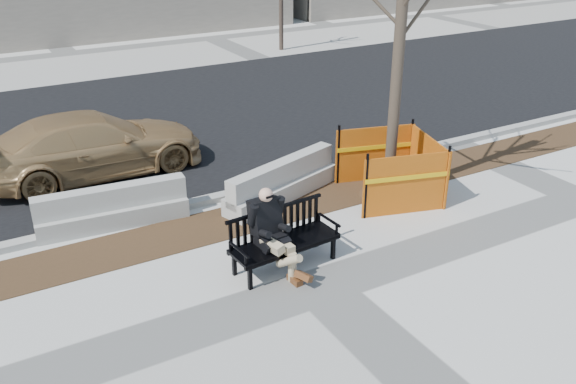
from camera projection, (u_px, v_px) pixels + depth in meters
name	position (u px, v px, depth m)	size (l,w,h in m)	color
ground	(319.00, 286.00, 9.43)	(120.00, 120.00, 0.00)	beige
mulch_strip	(245.00, 218.00, 11.48)	(40.00, 1.20, 0.02)	#47301C
asphalt_street	(143.00, 124.00, 16.35)	(60.00, 10.40, 0.01)	black
curb	(224.00, 196.00, 12.20)	(60.00, 0.25, 0.12)	#9E9B93
bench	(285.00, 266.00, 9.95)	(1.83, 0.66, 0.98)	black
seated_man	(271.00, 270.00, 9.86)	(0.61, 1.01, 1.42)	black
tree_fence	(388.00, 195.00, 12.37)	(2.58, 2.58, 6.45)	orange
sedan	(97.00, 174.00, 13.37)	(1.89, 4.66, 1.35)	#A57E4D
jersey_barrier_left	(115.00, 225.00, 11.23)	(2.69, 0.54, 0.77)	#A5A29A
jersey_barrier_right	(282.00, 198.00, 12.27)	(2.76, 0.55, 0.79)	#A8A69E
far_tree_right	(281.00, 50.00, 24.70)	(1.94, 1.94, 5.24)	#3F3228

